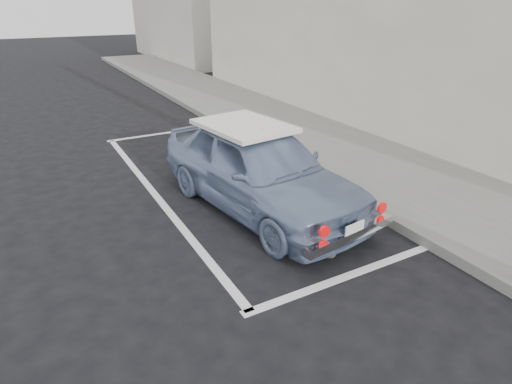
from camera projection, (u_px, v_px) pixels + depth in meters
ground at (294, 266)px, 5.43m from camera, size 80.00×80.00×0.00m
sidewalk at (373, 167)px, 8.40m from camera, size 2.80×40.00×0.15m
pline_rear at (350, 275)px, 5.25m from camera, size 3.00×0.12×0.01m
pline_front at (168, 133)px, 10.83m from camera, size 3.00×0.12×0.01m
pline_side at (155, 194)px, 7.42m from camera, size 0.12×7.00×0.01m
retro_coupe at (259, 168)px, 6.68m from camera, size 2.11×4.15×1.35m
cat at (328, 249)px, 5.59m from camera, size 0.24×0.44×0.24m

